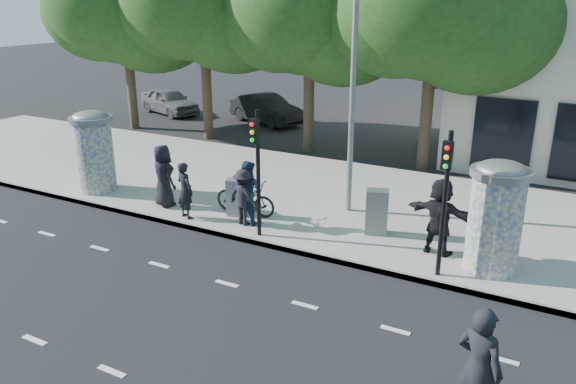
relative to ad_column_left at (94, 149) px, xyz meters
The scene contains 22 objects.
ground 8.63m from the ad_column_left, 32.01° to the right, with size 120.00×120.00×0.00m, color black.
sidewalk 7.94m from the ad_column_left, 22.62° to the left, with size 40.00×8.00×0.15m, color gray.
curb 7.41m from the ad_column_left, ahead, with size 40.00×0.10×0.16m, color slate.
lane_dash_near 9.95m from the ad_column_left, 42.94° to the right, with size 32.00×0.12×0.01m, color silver.
lane_dash_far 7.99m from the ad_column_left, 23.29° to the right, with size 32.00×0.12×0.01m, color silver.
ad_column_left is the anchor object (origin of this frame).
ad_column_right 12.40m from the ad_column_left, ahead, with size 1.36×1.36×2.65m.
traffic_pole_near 6.67m from the ad_column_left, ahead, with size 0.22×0.31×3.40m.
traffic_pole_far 11.44m from the ad_column_left, ahead, with size 0.22×0.31×3.40m.
street_lamp 8.90m from the ad_column_left, 14.94° to the left, with size 0.25×0.93×8.00m.
tree_near_left 10.07m from the ad_column_left, 65.71° to the left, with size 6.80×6.80×8.97m.
ped_a 2.94m from the ad_column_left, ahead, with size 0.93×0.61×1.90m, color black.
ped_b 4.16m from the ad_column_left, ahead, with size 0.61×0.40×1.66m, color black.
ped_c 5.86m from the ad_column_left, ahead, with size 0.87×0.68×1.80m, color #1A2642.
ped_d 5.87m from the ad_column_left, ahead, with size 1.04×0.60×1.61m, color black.
ped_f 11.11m from the ad_column_left, ahead, with size 1.82×0.65×1.96m, color black.
man_road 13.98m from the ad_column_left, 21.07° to the right, with size 0.74×0.49×2.04m, color black.
bicycle 5.54m from the ad_column_left, ahead, with size 1.93×0.67×1.02m, color black.
cabinet_left 5.31m from the ad_column_left, ahead, with size 0.52×0.38×1.09m, color gray.
cabinet_right 9.39m from the ad_column_left, ahead, with size 0.59×0.43×1.23m, color slate.
car_left 13.42m from the ad_column_left, 119.46° to the left, with size 4.12×1.66×1.40m, color #55575D.
car_mid 12.13m from the ad_column_left, 92.96° to the left, with size 4.42×1.54×1.46m, color black.
Camera 1 is at (6.64, -8.00, 6.26)m, focal length 35.00 mm.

